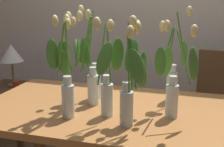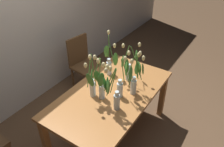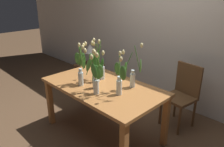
{
  "view_description": "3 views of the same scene",
  "coord_description": "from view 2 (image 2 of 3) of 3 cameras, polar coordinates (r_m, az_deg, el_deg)",
  "views": [
    {
      "loc": [
        0.46,
        -1.6,
        1.37
      ],
      "look_at": [
        -0.01,
        0.0,
        0.95
      ],
      "focal_mm": 48.57,
      "sensor_mm": 36.0,
      "label": 1
    },
    {
      "loc": [
        -1.69,
        -1.12,
        2.37
      ],
      "look_at": [
        0.04,
        0.01,
        0.98
      ],
      "focal_mm": 35.38,
      "sensor_mm": 36.0,
      "label": 2
    },
    {
      "loc": [
        1.94,
        -1.75,
        1.91
      ],
      "look_at": [
        0.1,
        0.07,
        0.91
      ],
      "focal_mm": 34.92,
      "sensor_mm": 36.0,
      "label": 3
    }
  ],
  "objects": [
    {
      "name": "room_wall_rear",
      "position": [
        3.29,
        -23.34,
        13.1
      ],
      "size": [
        9.0,
        0.1,
        2.7
      ],
      "primitive_type": "cube",
      "color": "silver",
      "rests_on": "ground"
    },
    {
      "name": "tulip_vase_3",
      "position": [
        2.25,
        0.05,
        -4.82
      ],
      "size": [
        0.16,
        0.18,
        0.56
      ],
      "color": "silver",
      "rests_on": "dining_table"
    },
    {
      "name": "tulip_vase_1",
      "position": [
        2.49,
        5.99,
        -0.7
      ],
      "size": [
        0.17,
        0.23,
        0.55
      ],
      "color": "silver",
      "rests_on": "dining_table"
    },
    {
      "name": "ground_plane",
      "position": [
        3.12,
        -0.2,
        -15.49
      ],
      "size": [
        18.0,
        18.0,
        0.0
      ],
      "primitive_type": "plane",
      "color": "brown"
    },
    {
      "name": "tulip_vase_0",
      "position": [
        2.82,
        -0.61,
        2.83
      ],
      "size": [
        0.17,
        0.26,
        0.58
      ],
      "color": "silver",
      "rests_on": "dining_table"
    },
    {
      "name": "dining_table",
      "position": [
        2.67,
        -0.23,
        -6.39
      ],
      "size": [
        1.6,
        0.9,
        0.74
      ],
      "color": "#B7753D",
      "rests_on": "ground"
    },
    {
      "name": "tulip_vase_2",
      "position": [
        2.41,
        -3.15,
        -3.16
      ],
      "size": [
        0.16,
        0.21,
        0.56
      ],
      "color": "silver",
      "rests_on": "dining_table"
    },
    {
      "name": "dining_chair",
      "position": [
        3.64,
        -7.59,
        3.13
      ],
      "size": [
        0.45,
        0.45,
        0.93
      ],
      "color": "brown",
      "rests_on": "ground"
    },
    {
      "name": "tulip_vase_5",
      "position": [
        2.43,
        2.72,
        -2.5
      ],
      "size": [
        0.14,
        0.19,
        0.54
      ],
      "color": "silver",
      "rests_on": "dining_table"
    },
    {
      "name": "tulip_vase_6",
      "position": [
        2.72,
        4.43,
        1.48
      ],
      "size": [
        0.25,
        0.18,
        0.52
      ],
      "color": "silver",
      "rests_on": "dining_table"
    },
    {
      "name": "tulip_vase_4",
      "position": [
        2.43,
        -4.99,
        -2.85
      ],
      "size": [
        0.18,
        0.17,
        0.59
      ],
      "color": "silver",
      "rests_on": "dining_table"
    }
  ]
}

